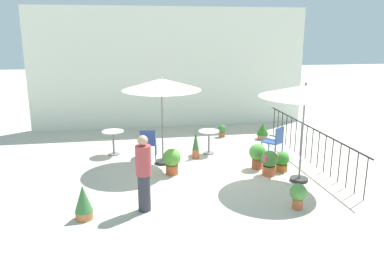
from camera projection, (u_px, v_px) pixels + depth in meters
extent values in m
plane|color=beige|center=(193.00, 168.00, 10.43)|extent=(60.00, 60.00, 0.00)
cube|color=silver|center=(171.00, 68.00, 14.54)|extent=(10.47, 0.30, 4.51)
cube|color=black|center=(310.00, 127.00, 10.73)|extent=(0.03, 5.70, 0.03)
cylinder|color=black|center=(366.00, 179.00, 8.30)|extent=(0.02, 0.02, 1.00)
cylinder|color=black|center=(356.00, 173.00, 8.64)|extent=(0.02, 0.02, 1.00)
cylinder|color=black|center=(348.00, 168.00, 8.98)|extent=(0.02, 0.02, 1.00)
cylinder|color=black|center=(339.00, 163.00, 9.32)|extent=(0.02, 0.02, 1.00)
cylinder|color=black|center=(332.00, 158.00, 9.66)|extent=(0.02, 0.02, 1.00)
cylinder|color=black|center=(325.00, 154.00, 10.00)|extent=(0.02, 0.02, 1.00)
cylinder|color=black|center=(318.00, 150.00, 10.34)|extent=(0.02, 0.02, 1.00)
cylinder|color=black|center=(312.00, 146.00, 10.68)|extent=(0.02, 0.02, 1.00)
cylinder|color=black|center=(306.00, 143.00, 11.02)|extent=(0.02, 0.02, 1.00)
cylinder|color=black|center=(301.00, 139.00, 11.36)|extent=(0.02, 0.02, 1.00)
cylinder|color=black|center=(296.00, 136.00, 11.70)|extent=(0.02, 0.02, 1.00)
cylinder|color=black|center=(291.00, 133.00, 12.04)|extent=(0.02, 0.02, 1.00)
cylinder|color=black|center=(286.00, 130.00, 12.38)|extent=(0.02, 0.02, 1.00)
cylinder|color=black|center=(282.00, 128.00, 12.72)|extent=(0.02, 0.02, 1.00)
cylinder|color=black|center=(278.00, 125.00, 13.06)|extent=(0.02, 0.02, 1.00)
cylinder|color=black|center=(274.00, 123.00, 13.40)|extent=(0.02, 0.02, 1.00)
cylinder|color=#2D2D2D|center=(299.00, 179.00, 9.50)|extent=(0.44, 0.44, 0.08)
cylinder|color=slate|center=(302.00, 134.00, 9.21)|extent=(0.04, 0.04, 2.40)
cone|color=beige|center=(305.00, 91.00, 8.95)|extent=(2.18, 2.18, 0.28)
sphere|color=slate|center=(306.00, 84.00, 8.91)|extent=(0.06, 0.06, 0.06)
cylinder|color=#2D2D2D|center=(163.00, 162.00, 10.77)|extent=(0.44, 0.44, 0.08)
cylinder|color=slate|center=(162.00, 122.00, 10.48)|extent=(0.04, 0.04, 2.39)
cone|color=beige|center=(162.00, 84.00, 10.23)|extent=(2.13, 2.13, 0.30)
sphere|color=slate|center=(161.00, 77.00, 10.18)|extent=(0.06, 0.06, 0.06)
cylinder|color=white|center=(209.00, 131.00, 11.47)|extent=(0.62, 0.62, 0.02)
cylinder|color=slate|center=(209.00, 143.00, 11.56)|extent=(0.06, 0.06, 0.69)
cylinder|color=slate|center=(209.00, 153.00, 11.64)|extent=(0.34, 0.34, 0.03)
cylinder|color=white|center=(113.00, 131.00, 11.36)|extent=(0.64, 0.64, 0.02)
cylinder|color=slate|center=(113.00, 143.00, 11.46)|extent=(0.06, 0.06, 0.71)
cylinder|color=slate|center=(114.00, 154.00, 11.54)|extent=(0.35, 0.35, 0.03)
cube|color=#2F4D96|center=(272.00, 142.00, 11.32)|extent=(0.65, 0.66, 0.04)
cube|color=#2F4D96|center=(280.00, 135.00, 11.11)|extent=(0.35, 0.28, 0.46)
cube|color=#2F4D96|center=(276.00, 137.00, 11.44)|extent=(0.30, 0.38, 0.03)
cube|color=#2F4D96|center=(269.00, 139.00, 11.15)|extent=(0.30, 0.38, 0.03)
cylinder|color=#2F4D96|center=(269.00, 146.00, 11.68)|extent=(0.04, 0.04, 0.42)
cylinder|color=#2F4D96|center=(262.00, 149.00, 11.39)|extent=(0.04, 0.04, 0.42)
cylinder|color=#2F4D96|center=(282.00, 149.00, 11.37)|extent=(0.04, 0.04, 0.42)
cylinder|color=#2F4D96|center=(275.00, 152.00, 11.09)|extent=(0.04, 0.04, 0.42)
cube|color=#314A97|center=(148.00, 143.00, 11.20)|extent=(0.52, 0.52, 0.04)
cube|color=#314A97|center=(148.00, 138.00, 10.94)|extent=(0.44, 0.09, 0.43)
cube|color=#314A97|center=(155.00, 139.00, 11.18)|extent=(0.09, 0.42, 0.03)
cube|color=#314A97|center=(141.00, 140.00, 11.16)|extent=(0.09, 0.42, 0.03)
cylinder|color=#314A97|center=(156.00, 148.00, 11.48)|extent=(0.04, 0.04, 0.40)
cylinder|color=#314A97|center=(142.00, 149.00, 11.46)|extent=(0.04, 0.04, 0.40)
cylinder|color=#314A97|center=(156.00, 153.00, 11.06)|extent=(0.04, 0.04, 0.40)
cylinder|color=#314A97|center=(141.00, 153.00, 11.04)|extent=(0.04, 0.04, 0.40)
cylinder|color=#BC7141|center=(84.00, 215.00, 7.57)|extent=(0.35, 0.35, 0.17)
cylinder|color=#382819|center=(84.00, 211.00, 7.55)|extent=(0.30, 0.30, 0.02)
cone|color=#3D773B|center=(83.00, 198.00, 7.48)|extent=(0.36, 0.36, 0.55)
cylinder|color=#BD7144|center=(262.00, 137.00, 13.17)|extent=(0.33, 0.33, 0.16)
cylinder|color=#382819|center=(262.00, 135.00, 13.16)|extent=(0.29, 0.29, 0.02)
cone|color=#2D6E20|center=(263.00, 129.00, 13.11)|extent=(0.43, 0.43, 0.39)
cylinder|color=#935535|center=(222.00, 134.00, 13.46)|extent=(0.21, 0.21, 0.19)
cylinder|color=#382819|center=(222.00, 132.00, 13.44)|extent=(0.19, 0.19, 0.02)
sphere|color=#387736|center=(222.00, 128.00, 13.41)|extent=(0.28, 0.28, 0.28)
cylinder|color=#BF5738|center=(269.00, 170.00, 9.87)|extent=(0.34, 0.34, 0.25)
cylinder|color=#382819|center=(269.00, 166.00, 9.84)|extent=(0.30, 0.30, 0.02)
sphere|color=#3F782F|center=(269.00, 159.00, 9.79)|extent=(0.44, 0.44, 0.44)
sphere|color=#D73E6C|center=(266.00, 160.00, 9.66)|extent=(0.13, 0.13, 0.13)
sphere|color=#D73E6C|center=(277.00, 156.00, 9.77)|extent=(0.12, 0.12, 0.12)
sphere|color=#D73E6C|center=(271.00, 155.00, 9.95)|extent=(0.12, 0.12, 0.12)
sphere|color=#D73E6C|center=(266.00, 158.00, 9.64)|extent=(0.12, 0.12, 0.12)
cylinder|color=#B5652E|center=(282.00, 167.00, 10.18)|extent=(0.31, 0.31, 0.18)
cylinder|color=#382819|center=(282.00, 165.00, 10.16)|extent=(0.27, 0.27, 0.02)
sphere|color=#368B2C|center=(282.00, 158.00, 10.12)|extent=(0.38, 0.38, 0.38)
cylinder|color=#BC542D|center=(172.00, 169.00, 9.93)|extent=(0.32, 0.32, 0.26)
cylinder|color=#382819|center=(172.00, 165.00, 9.90)|extent=(0.28, 0.28, 0.02)
sphere|color=#529834|center=(172.00, 157.00, 9.85)|extent=(0.46, 0.46, 0.46)
cylinder|color=#A24B31|center=(257.00, 164.00, 10.34)|extent=(0.28, 0.28, 0.27)
cylinder|color=#382819|center=(257.00, 159.00, 10.31)|extent=(0.25, 0.25, 0.02)
sphere|color=#498D38|center=(257.00, 152.00, 10.26)|extent=(0.45, 0.45, 0.45)
sphere|color=gold|center=(251.00, 152.00, 10.27)|extent=(0.10, 0.10, 0.10)
sphere|color=gold|center=(256.00, 147.00, 10.39)|extent=(0.13, 0.13, 0.13)
sphere|color=gold|center=(260.00, 151.00, 10.13)|extent=(0.13, 0.13, 0.13)
sphere|color=gold|center=(262.00, 150.00, 10.26)|extent=(0.13, 0.13, 0.13)
cylinder|color=#BD6138|center=(297.00, 204.00, 8.00)|extent=(0.22, 0.22, 0.22)
cylinder|color=#382819|center=(298.00, 199.00, 7.98)|extent=(0.19, 0.19, 0.02)
sphere|color=#529441|center=(298.00, 192.00, 7.94)|extent=(0.36, 0.36, 0.36)
cylinder|color=#AE5538|center=(196.00, 154.00, 11.17)|extent=(0.20, 0.20, 0.27)
cylinder|color=#382819|center=(196.00, 150.00, 11.14)|extent=(0.18, 0.18, 0.02)
cone|color=#31612F|center=(196.00, 140.00, 11.07)|extent=(0.20, 0.20, 0.56)
cylinder|color=#33333D|center=(144.00, 193.00, 7.86)|extent=(0.26, 0.26, 0.78)
cylinder|color=#AD3F43|center=(143.00, 160.00, 7.69)|extent=(0.45, 0.45, 0.62)
sphere|color=tan|center=(143.00, 140.00, 7.58)|extent=(0.21, 0.21, 0.21)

